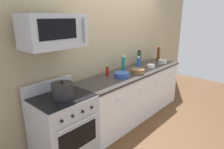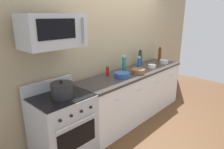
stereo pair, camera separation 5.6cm
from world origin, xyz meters
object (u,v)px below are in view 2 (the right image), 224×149
at_px(bowl_steel_prep, 164,62).
at_px(stockpot, 62,90).
at_px(microwave, 53,31).
at_px(bottle_wine_amber, 160,54).
at_px(bowl_blue_mixing, 122,75).
at_px(bowl_white_ceramic, 152,66).
at_px(bottle_sparkling_teal, 124,64).
at_px(range_oven, 63,127).
at_px(bowl_wooden_salad, 138,71).
at_px(bottle_soda_blue, 139,64).
at_px(bottle_wine_green, 140,58).
at_px(bottle_hot_sauce_red, 108,71).

distance_m(bowl_steel_prep, stockpot, 2.55).
relative_size(microwave, bottle_wine_amber, 2.36).
distance_m(bowl_steel_prep, bowl_blue_mixing, 1.38).
bearing_deg(microwave, bowl_white_ceramic, -4.16).
relative_size(bottle_wine_amber, bottle_sparkling_teal, 1.01).
height_order(range_oven, bowl_blue_mixing, range_oven).
xyz_separation_m(bowl_blue_mixing, bowl_white_ceramic, (0.88, -0.04, -0.01)).
height_order(bowl_wooden_salad, stockpot, stockpot).
distance_m(bowl_wooden_salad, stockpot, 1.54).
height_order(bottle_soda_blue, bottle_sparkling_teal, bottle_sparkling_teal).
xyz_separation_m(range_oven, bowl_steel_prep, (2.55, -0.10, 0.49)).
distance_m(bottle_wine_green, bottle_hot_sauce_red, 1.03).
xyz_separation_m(microwave, bowl_wooden_salad, (1.53, -0.19, -0.79)).
bearing_deg(bottle_wine_green, stockpot, -172.95).
height_order(microwave, bowl_white_ceramic, microwave).
xyz_separation_m(microwave, bottle_hot_sauce_red, (1.05, 0.12, -0.75)).
distance_m(microwave, bowl_wooden_salad, 1.73).
distance_m(bowl_white_ceramic, stockpot, 2.05).
bearing_deg(bowl_blue_mixing, stockpot, 179.45).
bearing_deg(stockpot, bowl_steel_prep, -1.03).
height_order(bottle_hot_sauce_red, bowl_white_ceramic, bottle_hot_sauce_red).
distance_m(range_oven, microwave, 1.28).
height_order(range_oven, microwave, microwave).
xyz_separation_m(microwave, bowl_white_ceramic, (2.05, -0.15, -0.80)).
height_order(bottle_wine_amber, stockpot, bottle_wine_amber).
distance_m(bottle_wine_green, bowl_wooden_salad, 0.65).
height_order(bottle_sparkling_teal, bowl_white_ceramic, bottle_sparkling_teal).
bearing_deg(bottle_wine_amber, microwave, -178.70).
bearing_deg(bowl_wooden_salad, microwave, 172.94).
bearing_deg(bottle_hot_sauce_red, bowl_blue_mixing, -62.76).
xyz_separation_m(range_oven, bottle_soda_blue, (1.70, -0.04, 0.58)).
relative_size(bowl_steel_prep, bowl_blue_mixing, 0.73).
distance_m(range_oven, bottle_soda_blue, 1.79).
bearing_deg(bowl_wooden_salad, bowl_steel_prep, 2.62).
bearing_deg(bowl_wooden_salad, bowl_blue_mixing, 167.59).
height_order(bowl_wooden_salad, bowl_white_ceramic, bowl_wooden_salad).
bearing_deg(stockpot, bottle_hot_sauce_red, 11.45).
bearing_deg(bottle_sparkling_teal, microwave, -177.66).
xyz_separation_m(range_oven, bowl_blue_mixing, (1.17, -0.06, 0.49)).
bearing_deg(bottle_hot_sauce_red, bottle_sparkling_teal, -8.64).
distance_m(bottle_sparkling_teal, bowl_steel_prep, 1.14).
height_order(bottle_hot_sauce_red, bottle_sparkling_teal, bottle_sparkling_teal).
bearing_deg(stockpot, bowl_white_ceramic, -1.43).
relative_size(range_oven, bottle_wine_amber, 3.39).
xyz_separation_m(bowl_wooden_salad, bowl_white_ceramic, (0.52, 0.04, -0.01)).
xyz_separation_m(bottle_soda_blue, bottle_hot_sauce_red, (-0.64, 0.20, -0.05)).
bearing_deg(bowl_white_ceramic, bottle_sparkling_teal, 161.67).
xyz_separation_m(microwave, stockpot, (-0.00, -0.10, -0.73)).
distance_m(microwave, bottle_wine_green, 2.19).
bearing_deg(range_oven, bottle_wine_green, 5.60).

